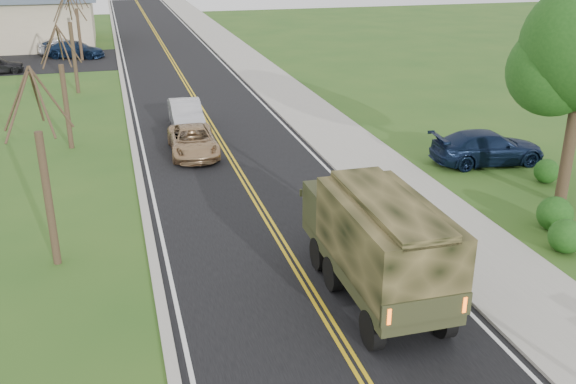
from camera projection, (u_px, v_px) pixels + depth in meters
name	position (u px, v px, depth m)	size (l,w,h in m)	color
road	(178.00, 70.00, 48.31)	(8.00, 120.00, 0.01)	black
curb_right	(232.00, 66.00, 49.31)	(0.30, 120.00, 0.12)	#9E998E
sidewalk_right	(254.00, 65.00, 49.75)	(3.20, 120.00, 0.10)	#9E998E
curb_left	(121.00, 72.00, 47.26)	(0.30, 120.00, 0.10)	#9E998E
bare_tree_a	(46.00, 183.00, 18.75)	(1.93, 2.26, 6.08)	#38281C
bare_tree_b	(65.00, 97.00, 29.55)	(1.83, 2.14, 5.73)	#38281C
bare_tree_c	(73.00, 49.00, 40.18)	(2.04, 2.39, 6.42)	#38281C
bare_tree_d	(79.00, 28.00, 51.00)	(1.88, 2.20, 5.91)	#38281C
military_truck	(377.00, 238.00, 17.17)	(2.26, 6.39, 3.18)	black
suv_champagne	(193.00, 141.00, 29.37)	(2.09, 4.53, 1.26)	tan
sedan_silver	(186.00, 115.00, 33.27)	(1.55, 4.46, 1.47)	#B6B5BA
pickup_navy	(488.00, 147.00, 28.14)	(2.05, 5.03, 1.46)	#0E1A35
lot_car_silver	(64.00, 46.00, 54.33)	(1.43, 4.10, 1.35)	#A1A1A5
lot_car_navy	(75.00, 50.00, 52.77)	(1.92, 4.73, 1.37)	#10203C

